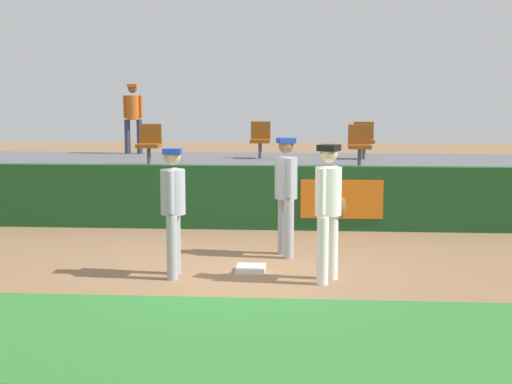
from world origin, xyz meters
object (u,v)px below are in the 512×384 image
player_fielder_home (329,203)px  seat_back_right (364,138)px  player_coach_visitor (173,203)px  seat_front_left (149,142)px  player_runner_visitor (286,188)px  spectator_hooded (133,114)px  first_base (251,269)px  seat_front_right (360,143)px  seat_back_center (260,138)px

player_fielder_home → seat_back_right: 7.12m
player_fielder_home → player_coach_visitor: bearing=-68.6°
seat_front_left → seat_back_right: (4.53, 1.80, -0.00)m
player_runner_visitor → seat_front_left: (-2.94, 3.72, 0.47)m
seat_front_left → spectator_hooded: bearing=109.7°
first_base → player_runner_visitor: player_runner_visitor is taller
first_base → seat_back_right: bearing=72.7°
player_runner_visitor → player_fielder_home: bearing=3.2°
first_base → seat_front_right: size_ratio=0.48×
player_fielder_home → spectator_hooded: spectator_hooded is taller
seat_back_center → spectator_hooded: bearing=160.1°
first_base → player_fielder_home: player_fielder_home is taller
first_base → player_fielder_home: (1.07, -0.47, 1.01)m
player_coach_visitor → seat_front_left: size_ratio=2.09×
first_base → seat_front_right: 5.31m
player_fielder_home → seat_back_center: (-1.37, 7.04, 0.47)m
player_coach_visitor → seat_front_right: bearing=148.3°
seat_front_left → spectator_hooded: spectator_hooded is taller
seat_front_right → seat_back_right: (0.22, 1.80, -0.00)m
player_fielder_home → player_runner_visitor: (-0.61, 1.52, 0.00)m
player_runner_visitor → seat_back_center: bearing=169.2°
player_coach_visitor → seat_back_center: seat_back_center is taller
seat_back_right → spectator_hooded: bearing=168.2°
seat_front_left → seat_back_center: bearing=39.6°
first_base → player_fielder_home: 1.55m
player_runner_visitor → seat_back_right: (1.59, 5.51, 0.47)m
player_fielder_home → seat_front_right: (0.76, 5.24, 0.47)m
player_fielder_home → player_coach_visitor: (-2.09, 0.11, -0.03)m
player_runner_visitor → seat_front_right: 3.99m
first_base → player_fielder_home: bearing=-23.9°
player_fielder_home → seat_front_left: 6.34m
spectator_hooded → seat_front_right: bearing=148.8°
seat_front_left → player_runner_visitor: bearing=-51.6°
seat_back_center → seat_front_left: (-2.18, -1.80, 0.00)m
seat_front_left → seat_front_right: (4.31, -0.00, -0.00)m
player_runner_visitor → seat_front_right: (1.37, 3.71, 0.47)m
player_coach_visitor → spectator_hooded: (-2.53, 8.10, 1.03)m
player_fielder_home → seat_front_left: size_ratio=2.17×
spectator_hooded → player_fielder_home: bearing=117.1°
player_fielder_home → player_runner_visitor: bearing=-133.7°
first_base → spectator_hooded: (-3.55, 7.74, 2.01)m
seat_front_right → spectator_hooded: (-5.38, 2.97, 0.52)m
seat_back_center → seat_front_right: 2.79m
player_runner_visitor → seat_back_right: seat_back_right is taller
seat_front_left → player_fielder_home: bearing=-55.9°
player_runner_visitor → seat_back_center: (-0.76, 5.51, 0.47)m
spectator_hooded → seat_back_right: bearing=165.9°
player_runner_visitor → seat_front_right: bearing=141.1°
player_fielder_home → spectator_hooded: size_ratio=1.06×
seat_front_right → seat_back_right: same height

